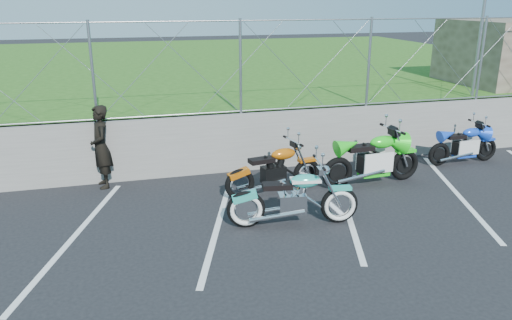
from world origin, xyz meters
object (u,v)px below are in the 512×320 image
object	(u,v)px
cruiser_turquoise	(295,200)
naked_orange	(275,172)
sportbike_blue	(464,146)
sportbike_green	(374,161)
person_standing	(101,147)

from	to	relation	value
cruiser_turquoise	naked_orange	world-z (taller)	cruiser_turquoise
cruiser_turquoise	naked_orange	bearing A→B (deg)	93.61
naked_orange	sportbike_blue	size ratio (longest dim) A/B	1.12
cruiser_turquoise	sportbike_blue	world-z (taller)	cruiser_turquoise
sportbike_green	person_standing	distance (m)	5.55
naked_orange	sportbike_green	bearing A→B (deg)	-10.96
naked_orange	sportbike_blue	distance (m)	4.85
naked_orange	sportbike_green	world-z (taller)	sportbike_green
person_standing	cruiser_turquoise	bearing A→B (deg)	38.38
sportbike_blue	person_standing	xyz separation A→B (m)	(-8.10, 0.61, 0.43)
sportbike_green	naked_orange	bearing A→B (deg)	174.81
cruiser_turquoise	naked_orange	xyz separation A→B (m)	(0.12, 1.49, -0.01)
naked_orange	sportbike_blue	xyz separation A→B (m)	(4.81, 0.65, -0.03)
cruiser_turquoise	sportbike_green	world-z (taller)	sportbike_green
cruiser_turquoise	sportbike_blue	bearing A→B (deg)	31.73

